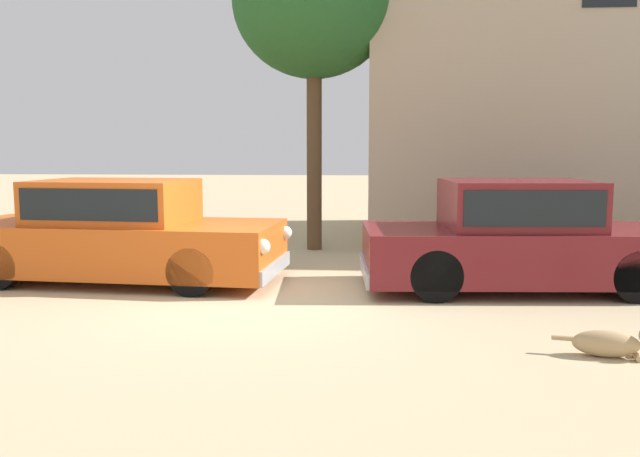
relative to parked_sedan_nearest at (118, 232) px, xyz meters
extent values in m
plane|color=tan|center=(2.03, -1.03, -0.73)|extent=(80.00, 80.00, 0.00)
cube|color=#D15619|center=(0.01, 0.00, -0.22)|extent=(4.74, 2.12, 0.71)
cube|color=#D15619|center=(-0.03, 0.00, 0.44)|extent=(2.23, 1.69, 0.61)
cube|color=black|center=(-0.03, 0.00, 0.45)|extent=(2.06, 1.70, 0.43)
cube|color=#999BA0|center=(2.30, -0.16, -0.47)|extent=(0.25, 1.76, 0.20)
sphere|color=silver|center=(2.38, 0.55, -0.06)|extent=(0.20, 0.20, 0.20)
sphere|color=silver|center=(2.28, -0.88, -0.06)|extent=(0.20, 0.20, 0.20)
cube|color=red|center=(-2.22, 0.94, -0.04)|extent=(0.05, 0.18, 0.18)
cylinder|color=black|center=(1.45, 0.69, -0.40)|extent=(0.66, 0.25, 0.65)
cylinder|color=black|center=(1.34, -0.89, -0.40)|extent=(0.66, 0.25, 0.65)
cylinder|color=black|center=(-1.31, 0.89, -0.40)|extent=(0.66, 0.25, 0.65)
cube|color=maroon|center=(5.68, -0.08, -0.23)|extent=(4.30, 2.09, 0.69)
cube|color=maroon|center=(5.64, -0.08, 0.44)|extent=(2.03, 1.68, 0.65)
cube|color=black|center=(5.64, -0.08, 0.45)|extent=(1.87, 1.70, 0.45)
cube|color=#999BA0|center=(3.61, -0.22, -0.47)|extent=(0.24, 1.77, 0.20)
cube|color=red|center=(3.56, 0.56, -0.06)|extent=(0.05, 0.18, 0.18)
cube|color=red|center=(3.67, -1.01, -0.06)|extent=(0.05, 0.18, 0.18)
cylinder|color=black|center=(6.87, 0.81, -0.39)|extent=(0.68, 0.25, 0.67)
cylinder|color=black|center=(6.99, -0.79, -0.39)|extent=(0.68, 0.25, 0.67)
cylinder|color=black|center=(4.37, 0.63, -0.39)|extent=(0.68, 0.25, 0.67)
cylinder|color=black|center=(4.48, -0.97, -0.39)|extent=(0.68, 0.25, 0.67)
cylinder|color=tan|center=(6.13, -3.05, -0.70)|extent=(0.08, 0.11, 0.06)
cylinder|color=tan|center=(6.11, -3.18, -0.70)|extent=(0.08, 0.11, 0.06)
ellipsoid|color=tan|center=(5.85, -3.07, -0.60)|extent=(0.63, 0.31, 0.25)
cylinder|color=tan|center=(5.48, -3.00, -0.57)|extent=(0.21, 0.08, 0.05)
cylinder|color=brown|center=(2.56, 3.28, 1.03)|extent=(0.29, 0.29, 3.52)
camera|label=1|loc=(3.70, -9.16, 1.19)|focal=36.86mm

